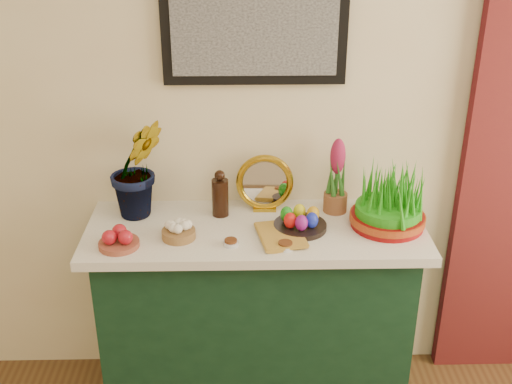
% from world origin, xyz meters
% --- Properties ---
extents(sideboard, '(1.30, 0.45, 0.85)m').
position_xyz_m(sideboard, '(-0.10, 2.00, 0.42)').
color(sideboard, '#133620').
rests_on(sideboard, ground).
extents(tablecloth, '(1.40, 0.55, 0.04)m').
position_xyz_m(tablecloth, '(-0.10, 2.00, 0.87)').
color(tablecloth, white).
rests_on(tablecloth, sideboard).
extents(hyacinth_green, '(0.36, 0.34, 0.57)m').
position_xyz_m(hyacinth_green, '(-0.58, 2.13, 1.17)').
color(hyacinth_green, '#2D6C23').
rests_on(hyacinth_green, tablecloth).
extents(apple_bowl, '(0.17, 0.17, 0.08)m').
position_xyz_m(apple_bowl, '(-0.63, 1.85, 0.92)').
color(apple_bowl, brown).
rests_on(apple_bowl, tablecloth).
extents(garlic_basket, '(0.16, 0.16, 0.08)m').
position_xyz_m(garlic_basket, '(-0.41, 1.91, 0.92)').
color(garlic_basket, olive).
rests_on(garlic_basket, tablecloth).
extents(vinegar_cruet, '(0.07, 0.07, 0.21)m').
position_xyz_m(vinegar_cruet, '(-0.24, 2.11, 0.98)').
color(vinegar_cruet, black).
rests_on(vinegar_cruet, tablecloth).
extents(mirror, '(0.25, 0.07, 0.25)m').
position_xyz_m(mirror, '(-0.05, 2.17, 1.01)').
color(mirror, '#B7901E').
rests_on(mirror, tablecloth).
extents(book, '(0.19, 0.25, 0.03)m').
position_xyz_m(book, '(-0.08, 1.88, 0.91)').
color(book, '#B68930').
rests_on(book, tablecloth).
extents(spice_dish_left, '(0.06, 0.06, 0.03)m').
position_xyz_m(spice_dish_left, '(-0.20, 1.85, 0.90)').
color(spice_dish_left, silver).
rests_on(spice_dish_left, tablecloth).
extents(spice_dish_right, '(0.07, 0.07, 0.03)m').
position_xyz_m(spice_dish_right, '(0.01, 1.82, 0.90)').
color(spice_dish_right, silver).
rests_on(spice_dish_right, tablecloth).
extents(egg_plate, '(0.29, 0.29, 0.09)m').
position_xyz_m(egg_plate, '(0.08, 1.98, 0.92)').
color(egg_plate, black).
rests_on(egg_plate, tablecloth).
extents(hyacinth_pink, '(0.10, 0.10, 0.33)m').
position_xyz_m(hyacinth_pink, '(0.25, 2.14, 1.04)').
color(hyacinth_pink, brown).
rests_on(hyacinth_pink, tablecloth).
extents(wheatgrass_sabzeh, '(0.31, 0.31, 0.25)m').
position_xyz_m(wheatgrass_sabzeh, '(0.45, 2.00, 1.00)').
color(wheatgrass_sabzeh, maroon).
rests_on(wheatgrass_sabzeh, tablecloth).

